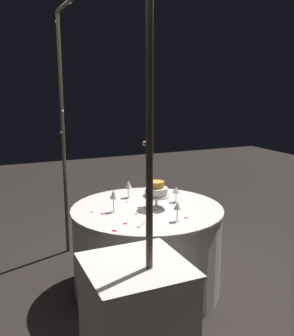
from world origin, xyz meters
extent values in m
plane|color=black|center=(0.00, 0.00, 0.00)|extent=(12.00, 12.00, 0.00)
cylinder|color=#473D2D|center=(-1.03, 0.45, 1.18)|extent=(0.04, 0.04, 2.36)
cylinder|color=#473D2D|center=(1.03, 0.45, 1.18)|extent=(0.04, 0.04, 2.36)
sphere|color=#F9EAB2|center=(-1.01, 0.46, 1.41)|extent=(0.02, 0.02, 0.02)
sphere|color=#F9EAB2|center=(1.03, 0.46, 1.25)|extent=(0.02, 0.02, 0.02)
sphere|color=#F9EAB2|center=(-1.05, 0.44, 0.69)|extent=(0.02, 0.02, 0.02)
sphere|color=#F9EAB2|center=(1.05, 0.44, 2.25)|extent=(0.02, 0.02, 0.02)
sphere|color=#F9EAB2|center=(1.05, 0.44, 0.64)|extent=(0.02, 0.02, 0.02)
sphere|color=#F9EAB2|center=(1.01, 0.44, 1.45)|extent=(0.02, 0.02, 0.02)
sphere|color=#F9EAB2|center=(0.59, 0.43, 2.36)|extent=(0.02, 0.02, 0.02)
sphere|color=#F9EAB2|center=(1.04, 0.46, 2.27)|extent=(0.02, 0.02, 0.02)
sphere|color=#F9EAB2|center=(1.04, 0.45, 2.36)|extent=(0.02, 0.02, 0.02)
cylinder|color=silver|center=(0.00, 0.00, 0.35)|extent=(1.21, 1.21, 0.70)
cylinder|color=silver|center=(0.00, 0.00, 0.71)|extent=(1.24, 1.24, 0.02)
cube|color=silver|center=(-0.96, 0.49, 0.37)|extent=(0.52, 0.52, 0.74)
cube|color=silver|center=(-0.96, 0.49, 0.75)|extent=(0.55, 0.55, 0.02)
cylinder|color=silver|center=(-0.05, -0.06, 0.73)|extent=(0.11, 0.11, 0.01)
cylinder|color=silver|center=(-0.05, -0.06, 0.78)|extent=(0.02, 0.02, 0.09)
cylinder|color=silver|center=(-0.05, -0.06, 0.83)|extent=(0.22, 0.22, 0.01)
cylinder|color=silver|center=(-0.05, -0.06, 0.86)|extent=(0.18, 0.18, 0.06)
cylinder|color=gold|center=(-0.05, -0.06, 0.92)|extent=(0.12, 0.12, 0.05)
cylinder|color=silver|center=(-0.38, -0.07, 0.73)|extent=(0.06, 0.06, 0.00)
cylinder|color=silver|center=(-0.38, -0.07, 0.77)|extent=(0.01, 0.01, 0.09)
cone|color=silver|center=(-0.38, -0.07, 0.84)|extent=(0.06, 0.06, 0.05)
cylinder|color=silver|center=(0.01, 0.28, 0.73)|extent=(0.06, 0.06, 0.00)
cylinder|color=silver|center=(0.01, 0.28, 0.78)|extent=(0.01, 0.01, 0.10)
cone|color=silver|center=(0.01, 0.28, 0.86)|extent=(0.05, 0.05, 0.07)
cylinder|color=silver|center=(0.32, 0.04, 0.73)|extent=(0.06, 0.06, 0.00)
cylinder|color=silver|center=(0.32, 0.04, 0.77)|extent=(0.01, 0.01, 0.08)
cone|color=silver|center=(0.32, 0.04, 0.84)|extent=(0.07, 0.07, 0.07)
cylinder|color=silver|center=(0.03, -0.28, 0.73)|extent=(0.06, 0.06, 0.00)
cylinder|color=silver|center=(0.03, -0.28, 0.77)|extent=(0.01, 0.01, 0.08)
cone|color=silver|center=(0.03, -0.28, 0.83)|extent=(0.06, 0.06, 0.05)
cube|color=silver|center=(-0.31, 0.16, 0.73)|extent=(0.17, 0.18, 0.01)
cube|color=white|center=(-0.22, 0.06, 0.73)|extent=(0.08, 0.08, 0.01)
ellipsoid|color=red|center=(0.20, 0.10, 0.73)|extent=(0.03, 0.03, 0.00)
ellipsoid|color=red|center=(-0.15, 0.05, 0.73)|extent=(0.04, 0.04, 0.00)
ellipsoid|color=red|center=(-0.38, 0.41, 0.73)|extent=(0.05, 0.05, 0.00)
ellipsoid|color=red|center=(0.06, 0.45, 0.73)|extent=(0.03, 0.03, 0.00)
ellipsoid|color=red|center=(-0.28, 0.30, 0.73)|extent=(0.04, 0.04, 0.00)
ellipsoid|color=red|center=(0.32, -0.27, 0.73)|extent=(0.02, 0.03, 0.00)
ellipsoid|color=red|center=(-0.12, 0.15, 0.73)|extent=(0.03, 0.03, 0.00)
ellipsoid|color=red|center=(0.02, 0.06, 0.73)|extent=(0.03, 0.03, 0.00)
ellipsoid|color=red|center=(-0.01, 0.38, 0.73)|extent=(0.04, 0.03, 0.00)
ellipsoid|color=red|center=(-0.35, -0.16, 0.73)|extent=(0.03, 0.04, 0.00)
ellipsoid|color=red|center=(0.11, -0.10, 0.73)|extent=(0.03, 0.03, 0.00)
camera|label=1|loc=(-2.70, 1.21, 1.69)|focal=40.66mm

